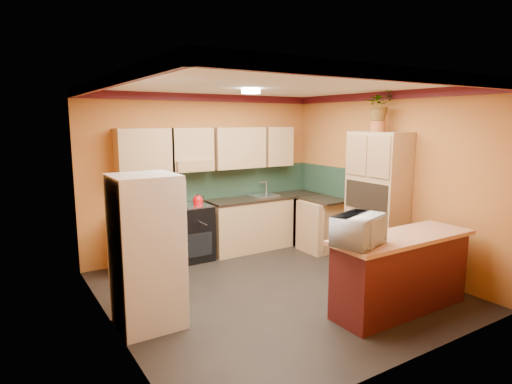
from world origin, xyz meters
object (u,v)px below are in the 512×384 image
(stove, at_px, (192,233))
(fridge, at_px, (146,252))
(base_cabinets_back, at_px, (226,228))
(pantry, at_px, (377,201))
(breakfast_bar, at_px, (401,275))
(microwave, at_px, (359,230))

(stove, distance_m, fridge, 2.33)
(base_cabinets_back, height_order, fridge, fridge)
(fridge, relative_size, pantry, 0.81)
(breakfast_bar, bearing_deg, stove, 113.40)
(fridge, bearing_deg, base_cabinets_back, 43.36)
(breakfast_bar, relative_size, microwave, 3.01)
(fridge, xyz_separation_m, breakfast_bar, (2.69, -1.24, -0.41))
(base_cabinets_back, distance_m, microwave, 3.17)
(stove, distance_m, pantry, 2.99)
(fridge, distance_m, breakfast_bar, 2.99)
(breakfast_bar, xyz_separation_m, microwave, (-0.73, 0.00, 0.66))
(breakfast_bar, distance_m, microwave, 0.98)
(base_cabinets_back, height_order, microwave, microwave)
(microwave, bearing_deg, stove, 81.80)
(fridge, bearing_deg, pantry, -0.07)
(base_cabinets_back, bearing_deg, breakfast_bar, -76.99)
(stove, bearing_deg, pantry, -39.57)
(fridge, distance_m, pantry, 3.61)
(breakfast_bar, height_order, microwave, microwave)
(base_cabinets_back, height_order, stove, stove)
(pantry, bearing_deg, breakfast_bar, -126.51)
(pantry, bearing_deg, fridge, 179.93)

